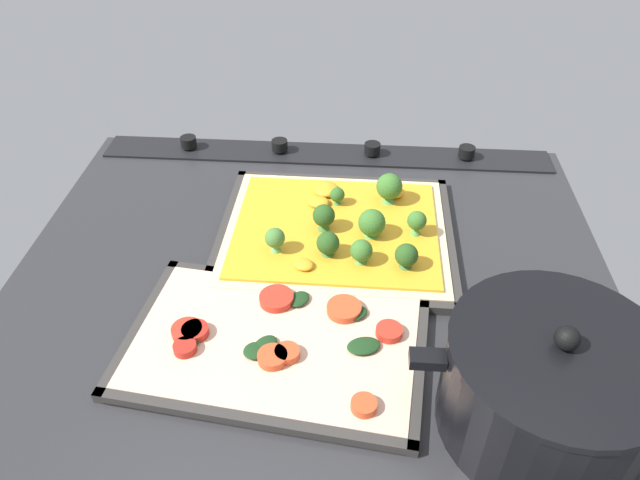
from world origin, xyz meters
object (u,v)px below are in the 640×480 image
Objects in this scene: baking_tray_front at (336,235)px; broccoli_pizza at (342,228)px; veggie_pizza_back at (277,341)px; cooking_pot at (548,386)px; baking_tray_back at (275,346)px.

baking_tray_front is 1.08× the size of broccoli_pizza.
broccoli_pizza is 0.91× the size of veggie_pizza_back.
veggie_pizza_back is 1.24× the size of cooking_pot.
veggie_pizza_back is (6.79, 21.30, -0.71)cm from broccoli_pizza.
broccoli_pizza is 1.13× the size of cooking_pot.
veggie_pizza_back is (-0.17, -0.17, 0.75)cm from baking_tray_back.
veggie_pizza_back is 30.12cm from cooking_pot.
baking_tray_front is at bearing -105.82° from baking_tray_back.
cooking_pot is (-28.57, 8.21, 4.87)cm from veggie_pizza_back.
baking_tray_back is at bearing 44.88° from veggie_pizza_back.
broccoli_pizza reaches higher than baking_tray_back.
cooking_pot reaches higher than veggie_pizza_back.
baking_tray_back is (6.96, 21.47, -1.46)cm from broccoli_pizza.
cooking_pot is (-21.78, 29.51, 4.15)cm from broccoli_pizza.
cooking_pot reaches higher than broccoli_pizza.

